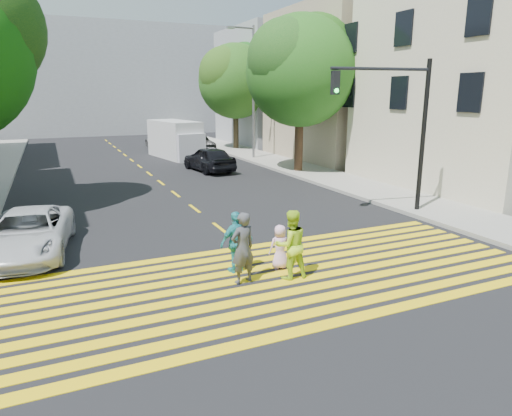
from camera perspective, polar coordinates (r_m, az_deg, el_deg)
ground at (r=10.52m, az=6.83°, el=-11.09°), size 120.00×120.00×0.00m
sidewalk_right at (r=27.12m, az=6.03°, el=4.71°), size 3.00×60.00×0.15m
crosswalk at (r=11.53m, az=3.55°, el=-8.65°), size 13.40×5.30×0.01m
lane_line at (r=31.34m, az=-14.83°, el=5.45°), size 0.12×34.40×0.01m
building_right_cream at (r=25.69m, az=27.80°, el=13.73°), size 10.00×10.00×10.00m
building_right_tan at (r=33.70m, az=12.64°, el=14.68°), size 10.00×10.00×10.00m
building_right_grey at (r=43.05m, az=3.62°, el=14.78°), size 10.00×10.00×10.00m
backdrop_block at (r=56.36m, az=-19.77°, el=14.86°), size 30.00×8.00×12.00m
tree_right_near at (r=26.42m, az=5.70°, el=17.35°), size 7.09×6.73×8.86m
tree_right_far at (r=37.60m, az=-2.52°, el=16.02°), size 7.04×6.78×8.49m
pedestrian_man at (r=10.93m, az=-1.68°, el=-5.02°), size 0.72×0.55×1.77m
pedestrian_woman at (r=11.24m, az=4.37°, el=-4.58°), size 0.88×0.71×1.74m
pedestrian_child at (r=11.94m, az=3.01°, el=-4.86°), size 0.62×0.44×1.17m
pedestrian_extra at (r=11.61m, az=-2.42°, el=-4.28°), size 0.99×0.56×1.60m
white_sedan at (r=14.44m, az=-26.57°, el=-2.82°), size 2.73×4.79×1.26m
dark_car_near at (r=27.17m, az=-5.90°, el=6.14°), size 2.27×4.52×1.48m
silver_car at (r=39.85m, az=-11.72°, el=8.28°), size 2.36×4.53×1.25m
dark_car_parked at (r=36.19m, az=-7.54°, el=8.02°), size 2.13×4.46×1.41m
white_van at (r=33.27m, az=-9.90°, el=8.32°), size 2.90×5.77×2.60m
traffic_signal at (r=17.53m, az=17.49°, el=10.89°), size 3.84×0.85×5.68m
street_lamp at (r=31.67m, az=-0.62°, el=15.16°), size 1.99×0.37×8.80m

